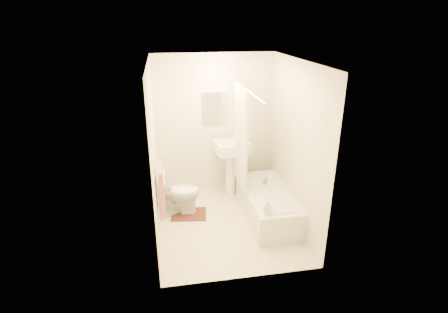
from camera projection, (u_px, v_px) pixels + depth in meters
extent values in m
plane|color=beige|center=(227.00, 224.00, 5.30)|extent=(2.40, 2.40, 0.00)
plane|color=white|center=(227.00, 61.00, 4.41)|extent=(2.40, 2.40, 0.00)
cube|color=beige|center=(214.00, 125.00, 5.95)|extent=(2.00, 0.02, 2.40)
cube|color=beige|center=(154.00, 154.00, 4.69)|extent=(0.02, 2.40, 2.40)
cube|color=beige|center=(295.00, 145.00, 5.01)|extent=(0.02, 2.40, 2.40)
cube|color=white|center=(214.00, 108.00, 5.82)|extent=(0.40, 0.03, 0.55)
cylinder|color=silver|center=(248.00, 90.00, 4.70)|extent=(0.03, 1.70, 0.03)
cube|color=silver|center=(240.00, 136.00, 5.35)|extent=(0.04, 0.80, 1.55)
cylinder|color=silver|center=(158.00, 168.00, 4.51)|extent=(0.02, 0.60, 0.02)
cube|color=#CC7266|center=(162.00, 190.00, 4.63)|extent=(0.06, 0.45, 0.66)
cylinder|color=white|center=(162.00, 183.00, 5.00)|extent=(0.11, 0.12, 0.12)
imported|color=white|center=(177.00, 193.00, 5.48)|extent=(0.74, 0.45, 0.70)
cube|color=#542C23|center=(189.00, 214.00, 5.53)|extent=(0.59, 0.47, 0.02)
imported|color=silver|center=(268.00, 207.00, 4.71)|extent=(0.12, 0.12, 0.20)
cube|color=#2DA669|center=(265.00, 181.00, 5.63)|extent=(0.13, 0.20, 0.04)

